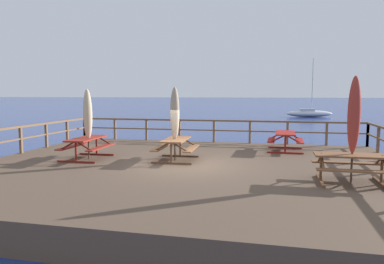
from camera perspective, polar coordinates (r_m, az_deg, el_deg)
ground_plane at (r=12.14m, az=-0.93°, el=-8.52°), size 600.00×600.00×0.00m
wooden_deck at (r=12.06m, az=-0.93°, el=-6.87°), size 14.10×11.82×0.72m
railing_waterside_far at (r=17.47m, az=3.50°, el=0.81°), size 13.90×0.10×1.09m
railing_side_left at (r=15.04m, az=-27.41°, el=-0.73°), size 0.10×11.62×1.09m
picnic_table_back_left at (r=12.72m, az=-2.55°, el=-2.01°), size 1.47×1.85×0.78m
picnic_table_front_right at (r=13.54m, az=-16.32°, el=-1.74°), size 1.46×1.97×0.78m
picnic_table_mid_right at (r=10.32m, az=23.87°, el=-4.40°), size 1.85×1.40×0.78m
picnic_table_mid_left at (r=15.29m, az=14.56°, el=-0.84°), size 1.45×1.84×0.78m
patio_umbrella_tall_back_right at (r=12.58m, az=-2.74°, el=2.89°), size 0.32×0.32×2.59m
patio_umbrella_short_mid at (r=13.40m, az=-16.18°, el=2.65°), size 0.32×0.32×2.52m
patio_umbrella_tall_back_left at (r=10.26m, az=24.26°, el=2.43°), size 0.32×0.32×2.81m
sailboat_distant at (r=50.30m, az=18.03°, el=2.85°), size 6.19×2.64×7.72m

